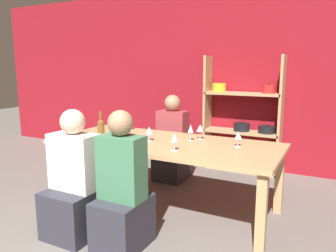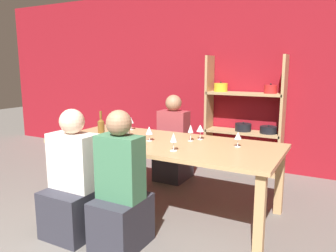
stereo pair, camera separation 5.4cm
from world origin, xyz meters
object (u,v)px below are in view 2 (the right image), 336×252
at_px(wine_glass_red_a, 238,136).
at_px(shelf_unit, 243,124).
at_px(wine_glass_white_c, 200,129).
at_px(wine_glass_empty_a, 122,123).
at_px(person_far_a, 173,148).
at_px(mixing_bowl, 120,131).
at_px(wine_glass_white_b, 191,129).
at_px(wine_glass_white_a, 174,138).
at_px(wine_glass_red_b, 131,121).
at_px(wine_glass_red_c, 149,131).
at_px(person_near_b, 76,189).
at_px(person_near_a, 121,198).
at_px(dining_table, 164,148).
at_px(wine_bottle_green, 101,129).

bearing_deg(wine_glass_red_a, shelf_unit, 103.53).
relative_size(wine_glass_red_a, wine_glass_white_c, 0.92).
bearing_deg(wine_glass_empty_a, person_far_a, 66.59).
relative_size(mixing_bowl, wine_glass_white_b, 1.42).
distance_m(mixing_bowl, wine_glass_white_a, 0.88).
relative_size(wine_glass_red_b, wine_glass_red_c, 1.01).
distance_m(wine_glass_red_a, wine_glass_red_b, 1.45).
xyz_separation_m(wine_glass_white_c, person_near_b, (-0.74, -1.13, -0.44)).
bearing_deg(wine_glass_red_b, wine_glass_empty_a, -82.44).
height_order(mixing_bowl, wine_glass_red_a, wine_glass_red_a).
relative_size(shelf_unit, mixing_bowl, 6.70).
height_order(wine_glass_white_b, person_near_b, person_near_b).
xyz_separation_m(wine_glass_white_a, person_near_b, (-0.71, -0.56, -0.44)).
bearing_deg(shelf_unit, wine_glass_red_c, -107.24).
relative_size(mixing_bowl, wine_glass_white_a, 1.46).
relative_size(wine_glass_red_a, person_near_a, 0.13).
bearing_deg(dining_table, wine_glass_white_a, -47.19).
xyz_separation_m(wine_glass_red_a, wine_glass_red_b, (-1.43, 0.24, 0.00)).
distance_m(shelf_unit, wine_glass_white_a, 1.98).
distance_m(wine_glass_red_c, wine_glass_white_b, 0.44).
distance_m(wine_bottle_green, wine_glass_empty_a, 0.43).
bearing_deg(shelf_unit, wine_glass_white_b, -95.56).
bearing_deg(shelf_unit, wine_glass_red_b, -129.60).
xyz_separation_m(wine_bottle_green, wine_glass_white_b, (0.85, 0.43, 0.00)).
bearing_deg(wine_glass_empty_a, wine_bottle_green, -84.81).
xyz_separation_m(wine_bottle_green, wine_glass_red_b, (-0.07, 0.65, -0.01)).
bearing_deg(person_near_a, wine_glass_empty_a, 125.27).
xyz_separation_m(dining_table, wine_glass_red_b, (-0.68, 0.39, 0.19)).
xyz_separation_m(wine_glass_red_b, wine_glass_red_c, (0.53, -0.43, -0.00)).
xyz_separation_m(dining_table, wine_glass_red_a, (0.75, 0.14, 0.18)).
xyz_separation_m(dining_table, mixing_bowl, (-0.56, -0.01, 0.14)).
bearing_deg(person_near_b, wine_glass_empty_a, 101.70).
bearing_deg(wine_glass_empty_a, wine_glass_white_b, 0.11).
distance_m(wine_glass_white_b, person_far_a, 1.02).
bearing_deg(person_far_a, mixing_bowl, 75.69).
height_order(wine_glass_red_c, wine_glass_white_c, wine_glass_white_c).
height_order(wine_glass_white_b, wine_glass_white_c, wine_glass_white_b).
xyz_separation_m(wine_bottle_green, wine_glass_red_a, (1.36, 0.41, -0.02)).
relative_size(dining_table, person_near_a, 2.05).
xyz_separation_m(dining_table, person_near_b, (-0.44, -0.85, -0.24)).
height_order(wine_glass_red_a, wine_glass_red_b, wine_glass_red_b).
bearing_deg(person_near_b, wine_bottle_green, 106.22).
distance_m(mixing_bowl, wine_bottle_green, 0.27).
bearing_deg(person_far_a, wine_glass_white_c, 136.60).
bearing_deg(wine_glass_red_c, wine_glass_empty_a, 157.96).
bearing_deg(wine_glass_white_b, person_far_a, 128.67).
distance_m(mixing_bowl, person_near_b, 0.93).
height_order(wine_bottle_green, wine_glass_red_b, wine_bottle_green).
xyz_separation_m(wine_bottle_green, wine_glass_empty_a, (-0.04, 0.42, -0.01)).
relative_size(mixing_bowl, wine_glass_red_c, 1.61).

